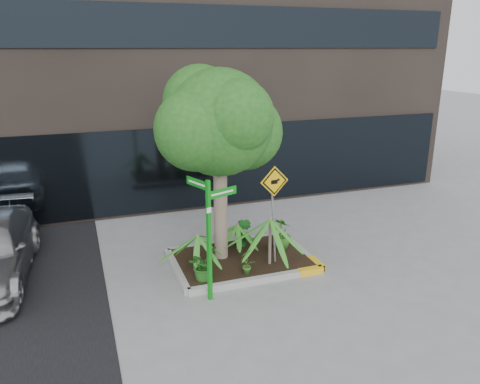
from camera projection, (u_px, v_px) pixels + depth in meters
name	position (u px, v px, depth m)	size (l,w,h in m)	color
ground	(238.00, 269.00, 11.04)	(80.00, 80.00, 0.00)	gray
planter	(243.00, 259.00, 11.33)	(3.35, 2.36, 0.15)	#9E9E99
tree	(219.00, 123.00, 10.42)	(3.11, 2.76, 4.67)	gray
palm_front	(270.00, 220.00, 10.67)	(1.33, 1.33, 1.48)	gray
palm_left	(198.00, 235.00, 10.48)	(1.00, 1.00, 1.11)	gray
palm_back	(238.00, 225.00, 11.63)	(0.77, 0.77, 0.85)	gray
shrub_a	(203.00, 265.00, 10.16)	(0.63, 0.63, 0.70)	#23611B
shrub_b	(282.00, 233.00, 11.71)	(0.45, 0.45, 0.81)	#2E671F
shrub_c	(247.00, 261.00, 10.42)	(0.33, 0.33, 0.63)	#2E5F1D
shrub_d	(243.00, 232.00, 11.86)	(0.43, 0.43, 0.78)	#1C6021
street_sign_post	(209.00, 227.00, 9.33)	(0.93, 0.73, 2.58)	#0C8E15
cattle_sign	(274.00, 198.00, 10.72)	(0.71, 0.33, 2.31)	slate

